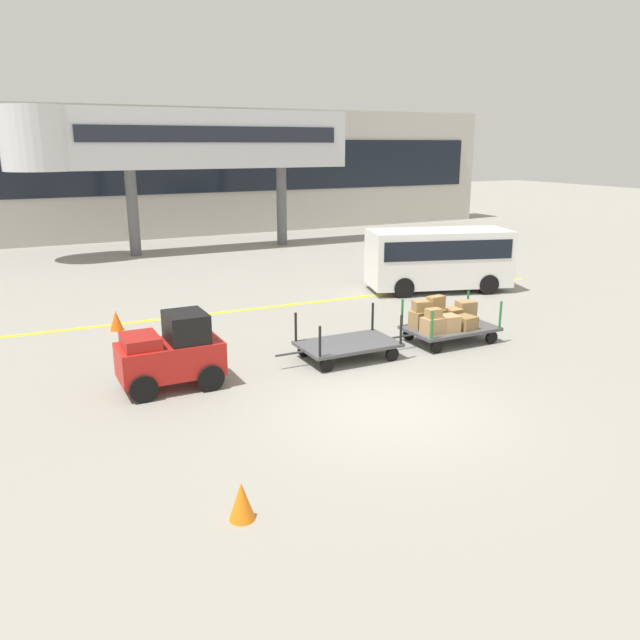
{
  "coord_description": "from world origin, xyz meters",
  "views": [
    {
      "loc": [
        -6.25,
        -9.52,
        4.92
      ],
      "look_at": [
        0.35,
        3.62,
        0.84
      ],
      "focal_mm": 35.67,
      "sensor_mm": 36.0,
      "label": 1
    }
  ],
  "objects_px": {
    "shuttle_van": "(439,255)",
    "safety_cone_far": "(242,501)",
    "baggage_tug": "(172,353)",
    "baggage_cart_middle": "(446,321)",
    "safety_cone_near": "(116,321)",
    "baggage_cart_lead": "(348,345)"
  },
  "relations": [
    {
      "from": "baggage_cart_lead",
      "to": "baggage_cart_middle",
      "type": "relative_size",
      "value": 1.0
    },
    {
      "from": "baggage_cart_middle",
      "to": "safety_cone_far",
      "type": "relative_size",
      "value": 5.46
    },
    {
      "from": "baggage_cart_middle",
      "to": "safety_cone_far",
      "type": "height_order",
      "value": "baggage_cart_middle"
    },
    {
      "from": "baggage_tug",
      "to": "safety_cone_far",
      "type": "distance_m",
      "value": 5.28
    },
    {
      "from": "baggage_cart_lead",
      "to": "safety_cone_near",
      "type": "distance_m",
      "value": 6.66
    },
    {
      "from": "shuttle_van",
      "to": "baggage_cart_lead",
      "type": "bearing_deg",
      "value": -141.79
    },
    {
      "from": "baggage_cart_middle",
      "to": "safety_cone_near",
      "type": "relative_size",
      "value": 5.46
    },
    {
      "from": "baggage_cart_lead",
      "to": "baggage_cart_middle",
      "type": "distance_m",
      "value": 2.9
    },
    {
      "from": "baggage_cart_middle",
      "to": "shuttle_van",
      "type": "height_order",
      "value": "shuttle_van"
    },
    {
      "from": "baggage_tug",
      "to": "safety_cone_near",
      "type": "xyz_separation_m",
      "value": [
        -0.33,
        4.9,
        -0.48
      ]
    },
    {
      "from": "baggage_cart_lead",
      "to": "safety_cone_near",
      "type": "bearing_deg",
      "value": 132.36
    },
    {
      "from": "baggage_tug",
      "to": "shuttle_van",
      "type": "xyz_separation_m",
      "value": [
        10.52,
        4.99,
        0.48
      ]
    },
    {
      "from": "baggage_cart_middle",
      "to": "safety_cone_near",
      "type": "xyz_separation_m",
      "value": [
        -7.38,
        4.89,
        -0.29
      ]
    },
    {
      "from": "safety_cone_far",
      "to": "safety_cone_near",
      "type": "bearing_deg",
      "value": 89.71
    },
    {
      "from": "baggage_cart_lead",
      "to": "safety_cone_far",
      "type": "distance_m",
      "value": 6.93
    },
    {
      "from": "shuttle_van",
      "to": "safety_cone_near",
      "type": "xyz_separation_m",
      "value": [
        -10.85,
        -0.08,
        -0.96
      ]
    },
    {
      "from": "shuttle_van",
      "to": "safety_cone_far",
      "type": "height_order",
      "value": "shuttle_van"
    },
    {
      "from": "baggage_tug",
      "to": "baggage_cart_middle",
      "type": "xyz_separation_m",
      "value": [
        7.05,
        0.01,
        -0.19
      ]
    },
    {
      "from": "baggage_tug",
      "to": "shuttle_van",
      "type": "bearing_deg",
      "value": 25.37
    },
    {
      "from": "safety_cone_near",
      "to": "shuttle_van",
      "type": "bearing_deg",
      "value": 0.45
    },
    {
      "from": "shuttle_van",
      "to": "safety_cone_far",
      "type": "distance_m",
      "value": 14.99
    },
    {
      "from": "shuttle_van",
      "to": "safety_cone_far",
      "type": "xyz_separation_m",
      "value": [
        -10.9,
        -10.24,
        -0.96
      ]
    }
  ]
}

